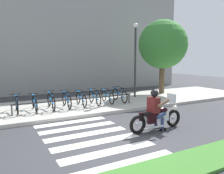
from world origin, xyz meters
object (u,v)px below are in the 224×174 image
(bicycle_3, at_px, (67,100))
(bicycle_6, at_px, (108,97))
(bicycle_1, at_px, (35,103))
(bike_rack, at_px, (78,100))
(bicycle_5, at_px, (95,97))
(bicycle_4, at_px, (81,99))
(motorcycle, at_px, (157,117))
(rider, at_px, (155,107))
(bicycle_2, at_px, (51,101))
(bicycle_7, at_px, (120,95))
(street_lamp, at_px, (135,54))
(tree_near_rack, at_px, (163,45))
(bicycle_0, at_px, (17,104))

(bicycle_3, relative_size, bicycle_6, 1.05)
(bicycle_1, bearing_deg, bike_rack, -16.79)
(bicycle_3, distance_m, bicycle_5, 1.47)
(bicycle_5, xyz_separation_m, bike_rack, (-1.10, -0.55, 0.07))
(bicycle_4, bearing_deg, motorcycle, -76.45)
(bike_rack, bearing_deg, motorcycle, -69.69)
(rider, height_order, bicycle_3, rider)
(bicycle_1, relative_size, bicycle_2, 0.94)
(motorcycle, xyz_separation_m, bicycle_2, (-2.54, 4.44, 0.06))
(bicycle_7, distance_m, street_lamp, 2.85)
(bicycle_2, relative_size, tree_near_rack, 0.35)
(bicycle_1, distance_m, tree_near_rack, 9.01)
(tree_near_rack, bearing_deg, bicycle_4, -168.71)
(rider, relative_size, bicycle_1, 0.87)
(rider, distance_m, bicycle_4, 4.56)
(bicycle_0, height_order, tree_near_rack, tree_near_rack)
(bicycle_2, bearing_deg, rider, -60.97)
(rider, bearing_deg, bike_rack, 109.30)
(bicycle_2, distance_m, bicycle_3, 0.74)
(motorcycle, xyz_separation_m, street_lamp, (2.71, 5.29, 2.27))
(bicycle_0, distance_m, street_lamp, 7.14)
(bicycle_1, height_order, bike_rack, bicycle_1)
(bike_rack, bearing_deg, bicycle_4, 56.42)
(motorcycle, bearing_deg, bicycle_1, 126.42)
(rider, height_order, bicycle_5, rider)
(bicycle_2, xyz_separation_m, bicycle_5, (2.21, 0.00, -0.01))
(motorcycle, bearing_deg, street_lamp, 62.85)
(bicycle_4, height_order, bicycle_7, bicycle_7)
(bicycle_4, distance_m, bicycle_7, 2.21)
(bicycle_5, xyz_separation_m, bicycle_6, (0.74, 0.00, -0.02))
(bicycle_5, height_order, bicycle_7, bicycle_7)
(bicycle_5, relative_size, street_lamp, 0.36)
(bicycle_4, relative_size, tree_near_rack, 0.32)
(rider, distance_m, bicycle_6, 4.48)
(bicycle_1, xyz_separation_m, bicycle_2, (0.74, -0.00, 0.03))
(tree_near_rack, bearing_deg, bicycle_0, -172.27)
(rider, height_order, bicycle_0, rider)
(bicycle_3, bearing_deg, bicycle_6, 0.03)
(bicycle_6, bearing_deg, tree_near_rack, 14.64)
(motorcycle, distance_m, bicycle_0, 5.99)
(motorcycle, relative_size, tree_near_rack, 0.45)
(bicycle_0, height_order, street_lamp, street_lamp)
(bicycle_0, bearing_deg, bicycle_5, -0.00)
(bicycle_4, distance_m, tree_near_rack, 6.99)
(bicycle_1, distance_m, bike_rack, 1.92)
(bicycle_2, height_order, bicycle_7, bicycle_2)
(rider, xyz_separation_m, bicycle_4, (-0.99, 4.44, -0.33))
(bicycle_7, bearing_deg, bike_rack, -167.86)
(rider, relative_size, tree_near_rack, 0.29)
(bicycle_7, xyz_separation_m, street_lamp, (1.58, 0.85, 2.22))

